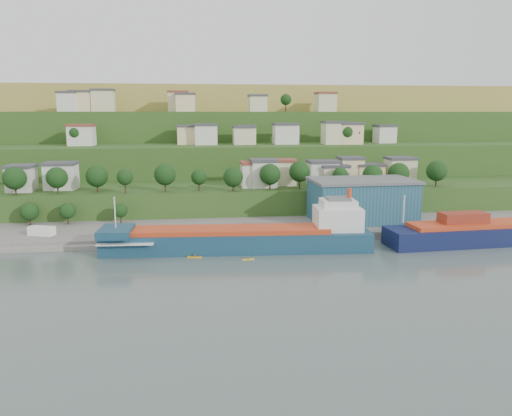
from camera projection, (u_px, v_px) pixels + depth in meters
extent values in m
plane|color=#404E49|center=(248.00, 260.00, 118.90)|extent=(500.00, 500.00, 0.00)
cube|color=slate|center=(304.00, 230.00, 148.64)|extent=(220.00, 26.00, 4.00)
cube|color=slate|center=(35.00, 244.00, 133.60)|extent=(40.00, 18.00, 2.40)
cube|color=#284719|center=(231.00, 214.00, 173.48)|extent=(260.00, 32.00, 20.00)
cube|color=#284719|center=(225.00, 199.00, 202.72)|extent=(280.00, 32.00, 44.00)
cube|color=#284719|center=(221.00, 188.00, 231.96)|extent=(300.00, 32.00, 70.00)
cube|color=olive|center=(214.00, 170.00, 304.08)|extent=(360.00, 120.00, 96.00)
cube|color=silver|center=(21.00, 179.00, 157.92)|extent=(7.66, 8.58, 7.51)
cube|color=#3F3F44|center=(20.00, 166.00, 157.14)|extent=(8.26, 9.18, 0.90)
cube|color=silver|center=(61.00, 177.00, 161.98)|extent=(9.71, 7.93, 7.97)
cube|color=#3F3F44|center=(60.00, 163.00, 161.15)|extent=(10.31, 8.53, 0.90)
cube|color=silver|center=(256.00, 175.00, 167.33)|extent=(9.98, 7.34, 7.63)
cube|color=brown|center=(256.00, 163.00, 166.53)|extent=(10.58, 7.94, 0.90)
cube|color=silver|center=(263.00, 174.00, 167.15)|extent=(8.27, 8.41, 8.48)
cube|color=#3F3F44|center=(263.00, 160.00, 166.27)|extent=(8.87, 9.01, 0.90)
cube|color=beige|center=(282.00, 173.00, 171.82)|extent=(8.59, 7.54, 8.02)
cube|color=brown|center=(282.00, 160.00, 170.99)|extent=(9.19, 8.14, 0.90)
cube|color=silver|center=(323.00, 174.00, 171.60)|extent=(9.84, 7.23, 7.62)
cube|color=#3F3F44|center=(323.00, 162.00, 170.80)|extent=(10.44, 7.83, 0.90)
cube|color=beige|center=(334.00, 176.00, 170.89)|extent=(8.94, 7.60, 6.31)
cube|color=#3F3F44|center=(334.00, 166.00, 170.22)|extent=(9.54, 8.20, 0.90)
cube|color=beige|center=(350.00, 171.00, 175.28)|extent=(7.94, 7.12, 8.50)
cube|color=#3F3F44|center=(351.00, 158.00, 174.40)|extent=(8.54, 7.72, 0.90)
cube|color=beige|center=(369.00, 175.00, 175.93)|extent=(9.33, 7.05, 6.14)
cube|color=#3F3F44|center=(369.00, 165.00, 175.28)|extent=(9.93, 7.65, 0.90)
cube|color=beige|center=(400.00, 171.00, 176.38)|extent=(9.27, 7.80, 8.38)
cube|color=#3F3F44|center=(401.00, 158.00, 175.51)|extent=(9.87, 8.40, 0.90)
cube|color=silver|center=(82.00, 136.00, 193.89)|extent=(9.43, 8.86, 7.36)
cube|color=brown|center=(81.00, 125.00, 193.11)|extent=(10.03, 9.46, 0.90)
cube|color=beige|center=(187.00, 136.00, 201.04)|extent=(7.56, 8.31, 6.93)
cube|color=#3F3F44|center=(187.00, 126.00, 200.31)|extent=(8.16, 8.91, 0.90)
cube|color=silver|center=(206.00, 135.00, 198.13)|extent=(8.75, 7.26, 7.47)
cube|color=#3F3F44|center=(206.00, 125.00, 197.35)|extent=(9.35, 7.86, 0.90)
cube|color=beige|center=(243.00, 136.00, 200.87)|extent=(7.99, 8.51, 6.57)
cube|color=#3F3F44|center=(243.00, 127.00, 200.17)|extent=(8.59, 9.11, 0.90)
cube|color=beige|center=(246.00, 136.00, 201.61)|extent=(7.38, 7.01, 6.80)
cube|color=#3F3F44|center=(246.00, 126.00, 200.89)|extent=(7.98, 7.61, 0.90)
cube|color=silver|center=(286.00, 135.00, 202.23)|extent=(9.65, 7.82, 7.58)
cube|color=#3F3F44|center=(286.00, 124.00, 201.43)|extent=(10.25, 8.42, 0.90)
cube|color=beige|center=(334.00, 134.00, 201.90)|extent=(8.54, 8.47, 8.42)
cube|color=#3F3F44|center=(334.00, 122.00, 201.03)|extent=(9.14, 9.07, 0.90)
cube|color=beige|center=(350.00, 134.00, 202.59)|extent=(8.73, 8.36, 7.84)
cube|color=#3F3F44|center=(350.00, 123.00, 201.77)|extent=(9.33, 8.96, 0.90)
cube|color=silver|center=(385.00, 135.00, 211.46)|extent=(7.56, 8.35, 6.72)
cube|color=#3F3F44|center=(385.00, 126.00, 210.75)|extent=(8.16, 8.95, 0.90)
cube|color=silver|center=(68.00, 103.00, 212.67)|extent=(7.78, 8.73, 7.64)
cube|color=#3F3F44|center=(68.00, 92.00, 211.87)|extent=(8.38, 9.33, 0.90)
cube|color=beige|center=(80.00, 102.00, 214.13)|extent=(8.13, 7.85, 8.10)
cube|color=#3F3F44|center=(80.00, 91.00, 213.29)|extent=(8.73, 8.45, 0.90)
cube|color=beige|center=(103.00, 101.00, 218.36)|extent=(9.33, 7.33, 8.93)
cube|color=#3F3F44|center=(103.00, 90.00, 217.44)|extent=(9.93, 7.93, 0.90)
cube|color=beige|center=(178.00, 102.00, 223.49)|extent=(8.83, 8.21, 8.33)
cube|color=brown|center=(178.00, 92.00, 222.62)|extent=(9.43, 8.81, 0.90)
cube|color=beige|center=(186.00, 103.00, 219.06)|extent=(8.38, 7.64, 7.26)
cube|color=#3F3F44|center=(185.00, 94.00, 218.30)|extent=(8.98, 8.24, 0.90)
cube|color=beige|center=(258.00, 104.00, 221.30)|extent=(7.57, 8.46, 6.63)
cube|color=#3F3F44|center=(258.00, 96.00, 220.60)|extent=(8.17, 9.06, 0.90)
cube|color=beige|center=(325.00, 103.00, 228.09)|extent=(8.31, 8.65, 7.96)
cube|color=brown|center=(326.00, 93.00, 227.26)|extent=(8.91, 9.25, 0.90)
cube|color=beige|center=(324.00, 104.00, 233.47)|extent=(7.11, 7.06, 7.40)
cube|color=#3F3F44|center=(325.00, 95.00, 232.69)|extent=(7.71, 7.66, 0.90)
cylinder|color=#382619|center=(16.00, 190.00, 151.01)|extent=(0.50, 0.50, 3.20)
sphere|color=black|center=(15.00, 178.00, 150.35)|extent=(6.96, 6.96, 6.96)
cylinder|color=#382619|center=(58.00, 189.00, 153.30)|extent=(0.50, 0.50, 3.18)
sphere|color=black|center=(57.00, 178.00, 152.67)|extent=(6.49, 6.49, 6.49)
cylinder|color=#382619|center=(97.00, 187.00, 156.22)|extent=(0.50, 0.50, 3.16)
sphere|color=black|center=(97.00, 176.00, 155.58)|extent=(6.82, 6.82, 6.82)
cylinder|color=#382619|center=(125.00, 187.00, 154.21)|extent=(0.50, 0.50, 3.63)
sphere|color=black|center=(125.00, 177.00, 153.62)|extent=(5.00, 5.00, 5.00)
cylinder|color=#382619|center=(165.00, 186.00, 157.41)|extent=(0.50, 0.50, 3.53)
sphere|color=black|center=(165.00, 175.00, 156.73)|extent=(6.83, 6.83, 6.83)
cylinder|color=#382619|center=(199.00, 186.00, 159.29)|extent=(0.50, 0.50, 3.00)
sphere|color=black|center=(199.00, 177.00, 158.76)|extent=(4.97, 4.97, 4.97)
cylinder|color=#382619|center=(233.00, 187.00, 158.40)|extent=(0.50, 0.50, 2.76)
sphere|color=black|center=(233.00, 177.00, 157.81)|extent=(6.37, 6.37, 6.37)
cylinder|color=#382619|center=(270.00, 185.00, 161.89)|extent=(0.50, 0.50, 3.05)
sphere|color=black|center=(270.00, 174.00, 161.25)|extent=(6.84, 6.84, 6.84)
cylinder|color=#382619|center=(299.00, 183.00, 163.85)|extent=(0.50, 0.50, 3.75)
sphere|color=black|center=(300.00, 171.00, 163.15)|extent=(6.86, 6.86, 6.86)
cylinder|color=#382619|center=(340.00, 184.00, 165.10)|extent=(0.50, 0.50, 2.87)
sphere|color=black|center=(340.00, 175.00, 164.57)|extent=(5.13, 5.13, 5.13)
cylinder|color=#382619|center=(372.00, 184.00, 164.13)|extent=(0.50, 0.50, 2.75)
sphere|color=black|center=(373.00, 175.00, 163.53)|extent=(6.57, 6.57, 6.57)
cylinder|color=#382619|center=(398.00, 183.00, 165.52)|extent=(0.50, 0.50, 2.88)
sphere|color=black|center=(399.00, 173.00, 164.89)|extent=(7.01, 7.01, 7.01)
cylinder|color=#382619|center=(436.00, 181.00, 168.32)|extent=(0.50, 0.50, 3.40)
sphere|color=black|center=(437.00, 171.00, 167.64)|extent=(6.91, 6.91, 6.91)
cylinder|color=#382619|center=(346.00, 140.00, 200.37)|extent=(0.50, 0.50, 3.45)
sphere|color=black|center=(346.00, 132.00, 199.76)|extent=(5.55, 5.55, 5.55)
cylinder|color=#382619|center=(357.00, 140.00, 202.10)|extent=(0.50, 0.50, 3.04)
sphere|color=black|center=(357.00, 133.00, 201.51)|extent=(5.91, 5.91, 5.91)
cylinder|color=#382619|center=(192.00, 140.00, 201.61)|extent=(0.50, 0.50, 3.16)
sphere|color=black|center=(192.00, 133.00, 201.07)|extent=(4.73, 4.73, 4.73)
cylinder|color=#382619|center=(75.00, 141.00, 191.17)|extent=(0.50, 0.50, 3.75)
sphere|color=black|center=(75.00, 133.00, 190.57)|extent=(4.82, 4.82, 4.82)
cylinder|color=#382619|center=(286.00, 107.00, 222.18)|extent=(0.50, 0.50, 3.99)
sphere|color=black|center=(286.00, 100.00, 221.56)|extent=(4.94, 4.94, 4.94)
cylinder|color=#382619|center=(93.00, 108.00, 223.05)|extent=(0.50, 0.50, 3.38)
sphere|color=black|center=(93.00, 101.00, 222.47)|extent=(5.06, 5.06, 5.06)
cube|color=#14354D|center=(237.00, 245.00, 126.81)|extent=(68.08, 14.78, 6.75)
cube|color=#BD3A19|center=(230.00, 230.00, 125.84)|extent=(50.62, 11.78, 1.16)
cube|color=#14354D|center=(116.00, 232.00, 122.34)|extent=(8.36, 11.07, 1.93)
cube|color=silver|center=(338.00, 218.00, 128.83)|extent=(12.16, 10.35, 5.79)
cube|color=silver|center=(338.00, 203.00, 128.11)|extent=(9.15, 8.24, 1.93)
cube|color=#595B5E|center=(338.00, 199.00, 127.88)|extent=(6.14, 6.14, 0.58)
cylinder|color=#BD3A19|center=(349.00, 194.00, 128.01)|extent=(1.23, 1.23, 2.89)
cylinder|color=silver|center=(115.00, 212.00, 121.43)|extent=(0.37, 0.37, 7.72)
cube|color=silver|center=(128.00, 240.00, 123.09)|extent=(14.16, 11.72, 0.24)
cube|color=#0D143D|center=(498.00, 238.00, 134.57)|extent=(62.99, 13.85, 6.88)
cube|color=#BD3A19|center=(492.00, 223.00, 133.57)|extent=(46.24, 11.06, 1.04)
cylinder|color=silver|center=(404.00, 209.00, 129.65)|extent=(0.35, 0.35, 7.29)
cube|color=maroon|center=(463.00, 217.00, 132.20)|extent=(12.77, 5.89, 2.71)
cube|color=#1E4D5B|center=(362.00, 201.00, 151.88)|extent=(30.45, 18.76, 12.00)
cube|color=#595B5E|center=(363.00, 180.00, 150.68)|extent=(31.47, 19.78, 0.80)
cube|color=white|center=(42.00, 232.00, 134.39)|extent=(7.36, 4.84, 3.18)
cube|color=silver|center=(58.00, 240.00, 130.98)|extent=(3.78, 2.56, 0.71)
cube|color=orange|center=(195.00, 257.00, 120.64)|extent=(3.60, 1.31, 0.27)
sphere|color=#3F3F44|center=(195.00, 255.00, 120.56)|extent=(0.62, 0.62, 0.62)
cube|color=yellow|center=(248.00, 259.00, 118.94)|extent=(3.02, 0.90, 0.22)
sphere|color=#3F3F44|center=(248.00, 258.00, 118.87)|extent=(0.52, 0.52, 0.52)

